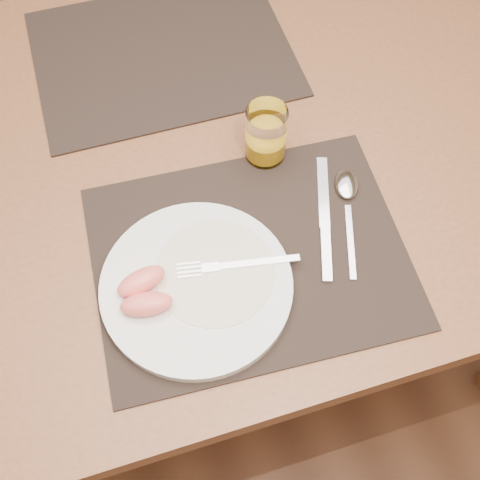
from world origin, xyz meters
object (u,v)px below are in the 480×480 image
table (203,175)px  placemat_far (163,53)px  fork (227,266)px  plate (196,286)px  spoon (347,192)px  juice_glass (266,136)px  knife (325,227)px  placemat_near (250,256)px

table → placemat_far: 0.24m
table → fork: fork is taller
table → placemat_far: bearing=92.7°
placemat_far → plate: plate is taller
spoon → table: bearing=139.6°
plate → juice_glass: bearing=50.0°
fork → juice_glass: juice_glass is taller
placemat_far → juice_glass: bearing=-68.9°
placemat_far → knife: 0.45m
placemat_far → spoon: bearing=-62.3°
plate → fork: size_ratio=1.54×
knife → juice_glass: (-0.04, 0.16, 0.04)m
placemat_far → fork: size_ratio=2.57×
fork → juice_glass: (0.12, 0.19, 0.03)m
plate → juice_glass: (0.17, 0.20, 0.04)m
table → placemat_near: size_ratio=3.11×
placemat_near → plate: (-0.09, -0.03, 0.01)m
knife → placemat_near: bearing=-174.7°
spoon → fork: bearing=-160.9°
placemat_far → plate: size_ratio=1.67×
fork → spoon: 0.23m
spoon → juice_glass: juice_glass is taller
table → spoon: spoon is taller
table → fork: (-0.02, -0.24, 0.11)m
table → placemat_near: 0.24m
fork → knife: size_ratio=0.82×
placemat_near → placemat_far: bearing=93.3°
placemat_near → fork: 0.05m
plate → juice_glass: size_ratio=2.77×
placemat_near → fork: fork is taller
plate → fork: fork is taller
placemat_near → placemat_far: size_ratio=1.00×
placemat_near → fork: bearing=-158.0°
knife → spoon: spoon is taller
table → knife: knife is taller
placemat_far → spoon: (0.20, -0.38, 0.01)m
fork → spoon: bearing=19.1°
spoon → knife: bearing=-139.0°
juice_glass → fork: bearing=-122.4°
plate → spoon: size_ratio=1.44×
fork → placemat_far: bearing=88.3°
table → placemat_near: bearing=-86.2°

